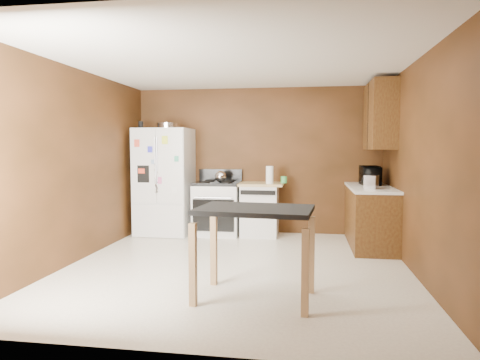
% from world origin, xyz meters
% --- Properties ---
extents(floor, '(4.50, 4.50, 0.00)m').
position_xyz_m(floor, '(0.00, 0.00, 0.00)').
color(floor, white).
rests_on(floor, ground).
extents(ceiling, '(4.50, 4.50, 0.00)m').
position_xyz_m(ceiling, '(0.00, 0.00, 2.50)').
color(ceiling, white).
rests_on(ceiling, ground).
extents(wall_back, '(4.20, 0.00, 4.20)m').
position_xyz_m(wall_back, '(0.00, 2.25, 1.25)').
color(wall_back, '#5C3318').
rests_on(wall_back, ground).
extents(wall_front, '(4.20, 0.00, 4.20)m').
position_xyz_m(wall_front, '(0.00, -2.25, 1.25)').
color(wall_front, '#5C3318').
rests_on(wall_front, ground).
extents(wall_left, '(0.00, 4.50, 4.50)m').
position_xyz_m(wall_left, '(-2.10, 0.00, 1.25)').
color(wall_left, '#5C3318').
rests_on(wall_left, ground).
extents(wall_right, '(0.00, 4.50, 4.50)m').
position_xyz_m(wall_right, '(2.10, 0.00, 1.25)').
color(wall_right, '#5C3318').
rests_on(wall_right, ground).
extents(roasting_pan, '(0.37, 0.37, 0.09)m').
position_xyz_m(roasting_pan, '(-1.48, 1.89, 1.85)').
color(roasting_pan, silver).
rests_on(roasting_pan, refrigerator).
extents(pen_cup, '(0.08, 0.08, 0.12)m').
position_xyz_m(pen_cup, '(-1.92, 1.78, 1.86)').
color(pen_cup, black).
rests_on(pen_cup, refrigerator).
extents(kettle, '(0.19, 0.19, 0.19)m').
position_xyz_m(kettle, '(-0.57, 1.84, 0.99)').
color(kettle, silver).
rests_on(kettle, gas_range).
extents(paper_towel, '(0.15, 0.15, 0.29)m').
position_xyz_m(paper_towel, '(0.26, 1.80, 1.03)').
color(paper_towel, white).
rests_on(paper_towel, dishwasher).
extents(green_canister, '(0.11, 0.11, 0.11)m').
position_xyz_m(green_canister, '(0.48, 1.98, 0.95)').
color(green_canister, '#44B355').
rests_on(green_canister, dishwasher).
extents(toaster, '(0.24, 0.30, 0.19)m').
position_xyz_m(toaster, '(1.76, 1.13, 1.00)').
color(toaster, silver).
rests_on(toaster, right_cabinets).
extents(microwave, '(0.36, 0.50, 0.27)m').
position_xyz_m(microwave, '(1.83, 1.73, 1.03)').
color(microwave, black).
rests_on(microwave, right_cabinets).
extents(refrigerator, '(0.90, 0.80, 1.80)m').
position_xyz_m(refrigerator, '(-1.55, 1.86, 0.90)').
color(refrigerator, white).
rests_on(refrigerator, ground).
extents(gas_range, '(0.76, 0.68, 1.10)m').
position_xyz_m(gas_range, '(-0.64, 1.92, 0.46)').
color(gas_range, white).
rests_on(gas_range, ground).
extents(dishwasher, '(0.78, 0.63, 0.89)m').
position_xyz_m(dishwasher, '(0.08, 1.95, 0.45)').
color(dishwasher, white).
rests_on(dishwasher, ground).
extents(right_cabinets, '(0.63, 1.58, 2.45)m').
position_xyz_m(right_cabinets, '(1.84, 1.48, 0.91)').
color(right_cabinets, brown).
rests_on(right_cabinets, ground).
extents(island, '(1.16, 0.83, 0.91)m').
position_xyz_m(island, '(0.35, -1.06, 0.76)').
color(island, black).
rests_on(island, ground).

